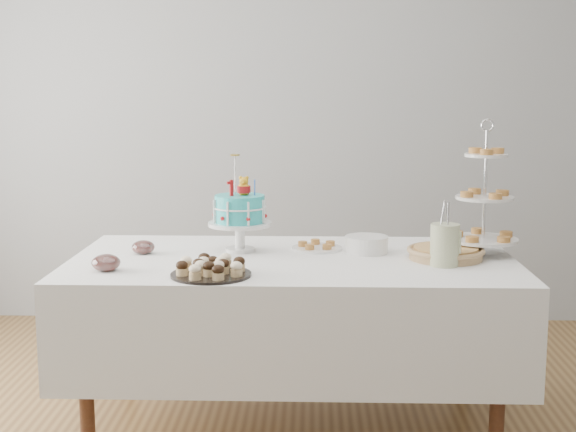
{
  "coord_description": "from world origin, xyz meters",
  "views": [
    {
      "loc": [
        0.09,
        -3.1,
        1.5
      ],
      "look_at": [
        -0.02,
        0.3,
        0.95
      ],
      "focal_mm": 50.0,
      "sensor_mm": 36.0,
      "label": 1
    }
  ],
  "objects_px": {
    "tiered_stand": "(485,198)",
    "utensil_pitcher": "(445,243)",
    "pie": "(446,252)",
    "birthday_cake": "(240,225)",
    "cupcake_tray": "(211,267)",
    "plate_stack": "(367,244)",
    "pastry_plate": "(317,246)",
    "jam_bowl_a": "(106,263)",
    "table": "(293,308)",
    "jam_bowl_b": "(143,247)"
  },
  "relations": [
    {
      "from": "pie",
      "to": "birthday_cake",
      "type": "bearing_deg",
      "value": 171.3
    },
    {
      "from": "pie",
      "to": "utensil_pitcher",
      "type": "xyz_separation_m",
      "value": [
        -0.03,
        -0.13,
        0.07
      ]
    },
    {
      "from": "plate_stack",
      "to": "jam_bowl_b",
      "type": "xyz_separation_m",
      "value": [
        -0.99,
        -0.06,
        -0.01
      ]
    },
    {
      "from": "tiered_stand",
      "to": "jam_bowl_a",
      "type": "xyz_separation_m",
      "value": [
        -1.59,
        -0.38,
        -0.22
      ]
    },
    {
      "from": "pie",
      "to": "jam_bowl_b",
      "type": "distance_m",
      "value": 1.33
    },
    {
      "from": "plate_stack",
      "to": "pastry_plate",
      "type": "bearing_deg",
      "value": 164.22
    },
    {
      "from": "tiered_stand",
      "to": "pastry_plate",
      "type": "height_order",
      "value": "tiered_stand"
    },
    {
      "from": "utensil_pitcher",
      "to": "pie",
      "type": "bearing_deg",
      "value": 99.52
    },
    {
      "from": "cupcake_tray",
      "to": "plate_stack",
      "type": "height_order",
      "value": "plate_stack"
    },
    {
      "from": "pastry_plate",
      "to": "birthday_cake",
      "type": "bearing_deg",
      "value": -171.29
    },
    {
      "from": "table",
      "to": "jam_bowl_b",
      "type": "xyz_separation_m",
      "value": [
        -0.67,
        0.07,
        0.26
      ]
    },
    {
      "from": "pastry_plate",
      "to": "utensil_pitcher",
      "type": "distance_m",
      "value": 0.62
    },
    {
      "from": "table",
      "to": "pastry_plate",
      "type": "bearing_deg",
      "value": 60.28
    },
    {
      "from": "pie",
      "to": "jam_bowl_a",
      "type": "distance_m",
      "value": 1.43
    },
    {
      "from": "table",
      "to": "cupcake_tray",
      "type": "distance_m",
      "value": 0.54
    },
    {
      "from": "pie",
      "to": "jam_bowl_a",
      "type": "relative_size",
      "value": 2.89
    },
    {
      "from": "tiered_stand",
      "to": "utensil_pitcher",
      "type": "bearing_deg",
      "value": -130.97
    },
    {
      "from": "tiered_stand",
      "to": "plate_stack",
      "type": "xyz_separation_m",
      "value": [
        -0.51,
        0.02,
        -0.21
      ]
    },
    {
      "from": "table",
      "to": "jam_bowl_b",
      "type": "bearing_deg",
      "value": 174.34
    },
    {
      "from": "pastry_plate",
      "to": "jam_bowl_b",
      "type": "bearing_deg",
      "value": -171.25
    },
    {
      "from": "cupcake_tray",
      "to": "pie",
      "type": "bearing_deg",
      "value": 19.43
    },
    {
      "from": "pie",
      "to": "jam_bowl_a",
      "type": "bearing_deg",
      "value": -169.23
    },
    {
      "from": "birthday_cake",
      "to": "utensil_pitcher",
      "type": "distance_m",
      "value": 0.91
    },
    {
      "from": "table",
      "to": "plate_stack",
      "type": "distance_m",
      "value": 0.44
    },
    {
      "from": "pie",
      "to": "plate_stack",
      "type": "bearing_deg",
      "value": 158.86
    },
    {
      "from": "birthday_cake",
      "to": "cupcake_tray",
      "type": "bearing_deg",
      "value": -122.3
    },
    {
      "from": "tiered_stand",
      "to": "utensil_pitcher",
      "type": "xyz_separation_m",
      "value": [
        -0.21,
        -0.24,
        -0.15
      ]
    },
    {
      "from": "plate_stack",
      "to": "utensil_pitcher",
      "type": "relative_size",
      "value": 0.72
    },
    {
      "from": "birthday_cake",
      "to": "pie",
      "type": "bearing_deg",
      "value": -32.55
    },
    {
      "from": "cupcake_tray",
      "to": "pastry_plate",
      "type": "relative_size",
      "value": 1.38
    },
    {
      "from": "plate_stack",
      "to": "utensil_pitcher",
      "type": "height_order",
      "value": "utensil_pitcher"
    },
    {
      "from": "plate_stack",
      "to": "jam_bowl_a",
      "type": "relative_size",
      "value": 1.67
    },
    {
      "from": "jam_bowl_b",
      "to": "pie",
      "type": "bearing_deg",
      "value": -3.1
    },
    {
      "from": "table",
      "to": "birthday_cake",
      "type": "height_order",
      "value": "birthday_cake"
    },
    {
      "from": "birthday_cake",
      "to": "jam_bowl_b",
      "type": "xyz_separation_m",
      "value": [
        -0.43,
        -0.07,
        -0.09
      ]
    },
    {
      "from": "pastry_plate",
      "to": "utensil_pitcher",
      "type": "xyz_separation_m",
      "value": [
        0.53,
        -0.32,
        0.08
      ]
    },
    {
      "from": "pastry_plate",
      "to": "jam_bowl_a",
      "type": "bearing_deg",
      "value": -151.73
    },
    {
      "from": "cupcake_tray",
      "to": "jam_bowl_b",
      "type": "relative_size",
      "value": 3.12
    },
    {
      "from": "cupcake_tray",
      "to": "tiered_stand",
      "type": "bearing_deg",
      "value": 21.46
    },
    {
      "from": "birthday_cake",
      "to": "table",
      "type": "bearing_deg",
      "value": -52.53
    },
    {
      "from": "plate_stack",
      "to": "jam_bowl_b",
      "type": "height_order",
      "value": "plate_stack"
    },
    {
      "from": "pastry_plate",
      "to": "utensil_pitcher",
      "type": "bearing_deg",
      "value": -31.22
    },
    {
      "from": "pastry_plate",
      "to": "jam_bowl_a",
      "type": "relative_size",
      "value": 1.99
    },
    {
      "from": "tiered_stand",
      "to": "utensil_pitcher",
      "type": "height_order",
      "value": "tiered_stand"
    },
    {
      "from": "table",
      "to": "utensil_pitcher",
      "type": "relative_size",
      "value": 7.18
    },
    {
      "from": "jam_bowl_a",
      "to": "tiered_stand",
      "type": "bearing_deg",
      "value": 13.4
    },
    {
      "from": "jam_bowl_b",
      "to": "pastry_plate",
      "type": "bearing_deg",
      "value": 8.75
    },
    {
      "from": "birthday_cake",
      "to": "jam_bowl_a",
      "type": "distance_m",
      "value": 0.65
    },
    {
      "from": "pie",
      "to": "plate_stack",
      "type": "xyz_separation_m",
      "value": [
        -0.33,
        0.13,
        0.01
      ]
    },
    {
      "from": "pie",
      "to": "plate_stack",
      "type": "distance_m",
      "value": 0.36
    }
  ]
}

